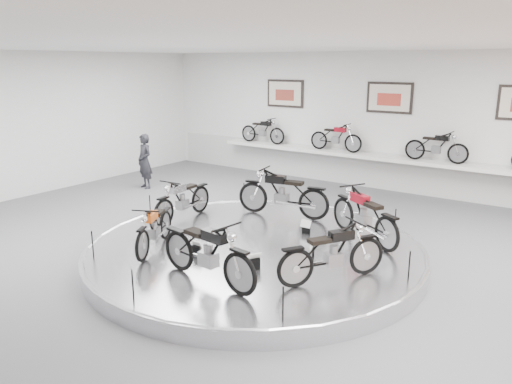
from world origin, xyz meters
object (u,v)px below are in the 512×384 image
Objects in this scene: bike_b at (283,193)px; bike_d at (154,227)px; display_platform at (255,252)px; bike_e at (207,251)px; bike_a at (364,215)px; bike_f at (332,252)px; shelf at (382,158)px; visitor at (145,161)px; bike_c at (183,199)px.

bike_b reaches higher than bike_d.
bike_e is at bearing -78.28° from display_platform.
bike_a reaches higher than bike_f.
shelf is 6.24× the size of bike_e.
display_platform is 3.67× the size of bike_a.
bike_a reaches higher than shelf.
bike_b is at bearing -96.71° from shelf.
visitor is at bearing -156.72° from bike_d.
bike_c is (-2.18, -6.05, -0.22)m from shelf.
bike_a reaches higher than bike_d.
shelf is 4.59m from bike_b.
display_platform is 2.24m from bike_a.
bike_b reaches higher than bike_c.
bike_f reaches higher than bike_c.
bike_a is 1.07× the size of bike_f.
shelf is 7.41× the size of bike_d.
bike_e is at bearing -87.39° from shelf.
bike_c is 1.83m from bike_d.
bike_a is 0.95× the size of bike_b.
display_platform is 1.96m from bike_d.
bike_a is at bearing 106.93° from bike_d.
visitor is at bearing -20.06° from bike_b.
bike_f is at bearing -8.00° from visitor.
bike_d is 0.91× the size of visitor.
bike_c is 0.99× the size of bike_f.
bike_c is (-1.65, -1.49, -0.06)m from bike_b.
display_platform is 1.96m from bike_e.
display_platform is at bearing 108.89° from bike_e.
bike_d is (-1.36, -7.68, -0.26)m from shelf.
bike_e is (0.37, -8.21, -0.18)m from shelf.
shelf is at bearing 99.79° from bike_e.
bike_b is 3.24m from bike_d.
bike_b reaches higher than display_platform.
bike_d is 0.91× the size of bike_f.
bike_f is 8.58m from visitor.
visitor is at bearing -148.27° from shelf.
bike_e is 7.78m from visitor.
bike_f is at bearing 75.37° from bike_d.
shelf is 8.22m from bike_e.
bike_e is at bearing 47.54° from bike_d.
bike_a is (1.59, -4.97, -0.19)m from shelf.
bike_a is (1.59, 1.43, 0.66)m from display_platform.
bike_b reaches higher than bike_e.
bike_d is (-1.36, -1.28, 0.59)m from display_platform.
bike_a is at bearing 41.78° from bike_f.
visitor is (-7.90, 3.36, 0.04)m from bike_f.
shelf is (0.00, 6.40, 0.85)m from display_platform.
bike_e is 1.08× the size of visitor.
bike_b reaches higher than bike_a.
bike_c is 3.35m from bike_e.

